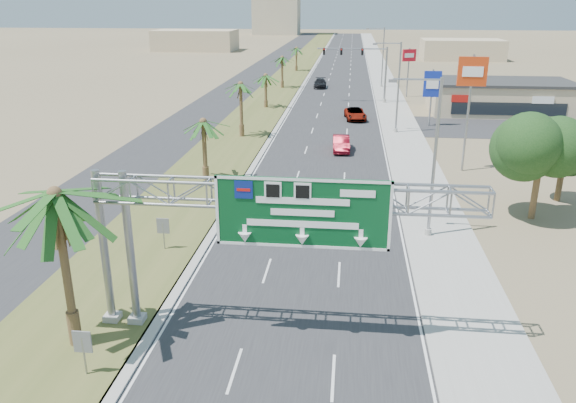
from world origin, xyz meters
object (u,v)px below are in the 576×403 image
(signal_mast, at_px, (372,69))
(pole_sign_blue, at_px, (432,86))
(sign_gantry, at_px, (266,207))
(store_building, at_px, (499,98))
(pole_sign_red_near, at_px, (472,79))
(car_mid_lane, at_px, (341,144))
(pole_sign_red_far, at_px, (409,59))
(palm_near, at_px, (55,195))
(car_right_lane, at_px, (355,114))
(car_left_lane, at_px, (287,198))
(car_far, at_px, (320,83))

(signal_mast, height_order, pole_sign_blue, signal_mast)
(sign_gantry, xyz_separation_m, signal_mast, (6.23, 62.05, -1.21))
(store_building, bearing_deg, pole_sign_red_near, -108.68)
(signal_mast, distance_m, pole_sign_blue, 17.09)
(car_mid_lane, height_order, pole_sign_red_near, pole_sign_red_near)
(car_mid_lane, height_order, pole_sign_red_far, pole_sign_red_far)
(signal_mast, xyz_separation_m, pole_sign_red_far, (5.78, 6.03, 0.98))
(palm_near, height_order, store_building, palm_near)
(pole_sign_blue, bearing_deg, pole_sign_red_far, 92.07)
(sign_gantry, xyz_separation_m, pole_sign_red_near, (13.36, 27.39, 1.90))
(pole_sign_red_near, bearing_deg, car_right_lane, 113.37)
(sign_gantry, bearing_deg, store_building, 67.64)
(sign_gantry, distance_m, pole_sign_blue, 48.02)
(sign_gantry, distance_m, car_mid_lane, 33.62)
(palm_near, bearing_deg, signal_mast, 77.34)
(signal_mast, relative_size, pole_sign_red_near, 1.03)
(signal_mast, relative_size, car_mid_lane, 2.22)
(palm_near, xyz_separation_m, pole_sign_blue, (20.94, 48.19, -2.15))
(palm_near, height_order, signal_mast, palm_near)
(pole_sign_red_near, xyz_separation_m, pole_sign_red_far, (-1.35, 40.69, -2.13))
(car_mid_lane, relative_size, pole_sign_red_near, 0.46)
(car_left_lane, height_order, pole_sign_red_near, pole_sign_red_near)
(store_building, bearing_deg, car_left_lane, -121.09)
(car_right_lane, distance_m, pole_sign_red_far, 21.24)
(signal_mast, relative_size, car_left_lane, 2.37)
(palm_near, xyz_separation_m, pole_sign_red_far, (20.15, 70.01, -1.11))
(palm_near, bearing_deg, pole_sign_red_far, 73.94)
(signal_mast, bearing_deg, pole_sign_red_near, -78.38)
(pole_sign_red_near, height_order, pole_sign_blue, pole_sign_red_near)
(car_right_lane, distance_m, pole_sign_blue, 10.10)
(signal_mast, height_order, car_right_lane, signal_mast)
(pole_sign_blue, distance_m, pole_sign_red_far, 21.85)
(car_right_lane, distance_m, car_far, 28.00)
(palm_near, xyz_separation_m, car_mid_lane, (10.70, 35.03, -6.17))
(car_far, bearing_deg, car_right_lane, -78.75)
(car_left_lane, distance_m, pole_sign_red_near, 19.50)
(pole_sign_red_near, bearing_deg, palm_near, -126.26)
(sign_gantry, bearing_deg, car_mid_lane, 85.57)
(palm_near, relative_size, car_mid_lane, 1.80)
(car_far, xyz_separation_m, pole_sign_red_near, (15.37, -49.04, 7.21))
(signal_mast, height_order, pole_sign_red_far, signal_mast)
(sign_gantry, bearing_deg, pole_sign_red_near, 63.99)
(car_far, bearing_deg, store_building, -40.20)
(car_mid_lane, bearing_deg, pole_sign_red_near, -30.70)
(sign_gantry, relative_size, store_building, 0.93)
(car_right_lane, height_order, pole_sign_blue, pole_sign_blue)
(car_right_lane, height_order, pole_sign_red_far, pole_sign_red_far)
(signal_mast, relative_size, pole_sign_red_far, 1.38)
(pole_sign_blue, bearing_deg, palm_near, -113.48)
(store_building, bearing_deg, pole_sign_blue, -136.31)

